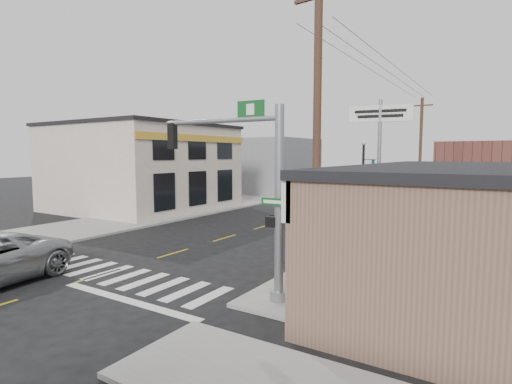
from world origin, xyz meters
The scene contains 19 objects.
ground centered at (0.00, 0.00, 0.00)m, with size 140.00×140.00×0.00m, color black.
sidewalk_right centered at (9.00, 13.00, 0.07)m, with size 6.00×38.00×0.13m, color gray.
sidewalk_left centered at (-9.00, 13.00, 0.07)m, with size 6.00×38.00×0.13m, color gray.
center_line centered at (0.00, 8.00, 0.01)m, with size 0.12×56.00×0.01m, color gold.
crosswalk centered at (0.00, 0.40, 0.01)m, with size 11.00×2.20×0.01m, color silver.
left_building centered at (-13.00, 14.00, 3.40)m, with size 12.00×12.00×6.80m, color beige.
bldg_distant_right centered at (12.00, 30.00, 2.80)m, with size 8.00×10.00×5.60m, color brown.
bldg_distant_left centered at (-11.00, 32.00, 3.20)m, with size 9.00×10.00×6.40m, color gray.
traffic_signal_pole centered at (6.47, 1.05, 3.76)m, with size 4.82×0.38×6.10m.
guide_sign centered at (8.20, 9.31, 1.75)m, with size 1.41×0.13×2.47m.
fire_hydrant centered at (6.57, 4.03, 0.55)m, with size 0.24×0.24×0.77m.
ped_crossing_sign centered at (7.82, 9.85, 2.14)m, with size 1.15×0.08×2.96m.
lamp_post centered at (6.36, 12.25, 3.17)m, with size 0.68×0.53×5.23m.
dance_center_sign centered at (6.50, 14.68, 5.82)m, with size 3.61×0.23×7.67m.
bare_tree centered at (10.08, 6.93, 3.63)m, with size 2.22×2.22×4.45m.
shrub_front centered at (10.27, 3.27, 0.56)m, with size 1.14×1.14×0.85m, color #193418.
shrub_back centered at (10.00, 9.17, 0.55)m, with size 1.12×1.12×0.84m, color black.
utility_pole_near centered at (7.79, 2.44, 5.23)m, with size 1.73×0.26×9.94m.
utility_pole_far centered at (7.50, 22.20, 4.53)m, with size 1.49×0.22×8.58m.
Camera 1 is at (12.91, -9.38, 4.60)m, focal length 28.00 mm.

